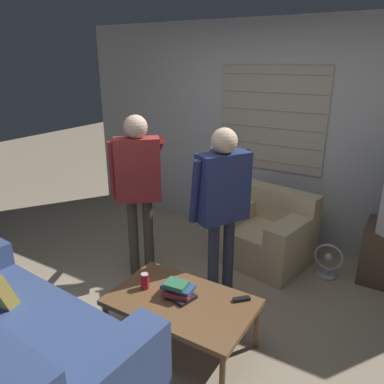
% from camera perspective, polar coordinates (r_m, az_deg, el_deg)
% --- Properties ---
extents(ground_plane, '(16.00, 16.00, 0.00)m').
position_cam_1_polar(ground_plane, '(3.42, -3.00, -18.65)').
color(ground_plane, gray).
extents(wall_back, '(5.20, 0.08, 2.55)m').
position_cam_1_polar(wall_back, '(4.58, 11.27, 8.78)').
color(wall_back, '#ADB2B7').
rests_on(wall_back, ground_plane).
extents(couch_blue, '(2.02, 1.06, 0.87)m').
position_cam_1_polar(couch_blue, '(2.94, -26.37, -20.42)').
color(couch_blue, '#384C7F').
rests_on(couch_blue, ground_plane).
extents(armchair_beige, '(1.07, 0.94, 0.76)m').
position_cam_1_polar(armchair_beige, '(4.22, 11.05, -6.16)').
color(armchair_beige, '#C6B289').
rests_on(armchair_beige, ground_plane).
extents(coffee_table, '(1.07, 0.66, 0.42)m').
position_cam_1_polar(coffee_table, '(2.92, -1.62, -16.69)').
color(coffee_table, brown).
rests_on(coffee_table, ground_plane).
extents(person_left_standing, '(0.51, 0.82, 1.64)m').
position_cam_1_polar(person_left_standing, '(3.63, -8.23, 2.26)').
color(person_left_standing, '#4C4233').
rests_on(person_left_standing, ground_plane).
extents(person_right_standing, '(0.59, 0.78, 1.60)m').
position_cam_1_polar(person_right_standing, '(3.20, 4.59, -0.47)').
color(person_right_standing, '#33384C').
rests_on(person_right_standing, ground_plane).
extents(book_stack, '(0.27, 0.21, 0.12)m').
position_cam_1_polar(book_stack, '(2.91, -2.12, -14.69)').
color(book_stack, black).
rests_on(book_stack, coffee_table).
extents(soda_can, '(0.07, 0.07, 0.13)m').
position_cam_1_polar(soda_can, '(3.01, -7.21, -13.30)').
color(soda_can, red).
rests_on(soda_can, coffee_table).
extents(spare_remote, '(0.12, 0.12, 0.02)m').
position_cam_1_polar(spare_remote, '(2.91, 7.55, -15.87)').
color(spare_remote, black).
rests_on(spare_remote, coffee_table).
extents(floor_fan, '(0.29, 0.20, 0.36)m').
position_cam_1_polar(floor_fan, '(4.11, 20.00, -9.94)').
color(floor_fan, '#A8A8AD').
rests_on(floor_fan, ground_plane).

